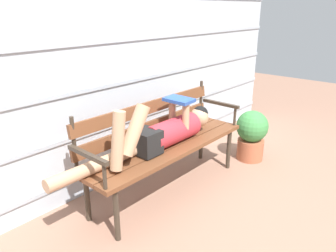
# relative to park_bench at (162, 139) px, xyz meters

# --- Properties ---
(ground_plane) EXTENTS (12.00, 12.00, 0.00)m
(ground_plane) POSITION_rel_park_bench_xyz_m (0.00, -0.16, -0.51)
(ground_plane) COLOR #936B56
(house_siding) EXTENTS (5.33, 0.08, 2.34)m
(house_siding) POSITION_rel_park_bench_xyz_m (0.00, 0.49, 0.66)
(house_siding) COLOR #B2BCC6
(house_siding) RESTS_ON ground
(park_bench) EXTENTS (1.76, 0.48, 0.89)m
(park_bench) POSITION_rel_park_bench_xyz_m (0.00, 0.00, 0.00)
(park_bench) COLOR brown
(park_bench) RESTS_ON ground
(reclining_person) EXTENTS (1.72, 0.26, 0.49)m
(reclining_person) POSITION_rel_park_bench_xyz_m (-0.08, -0.07, 0.10)
(reclining_person) COLOR #B72D38
(potted_plant) EXTENTS (0.35, 0.35, 0.57)m
(potted_plant) POSITION_rel_park_bench_xyz_m (1.14, -0.32, -0.21)
(potted_plant) COLOR #AD5B3D
(potted_plant) RESTS_ON ground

